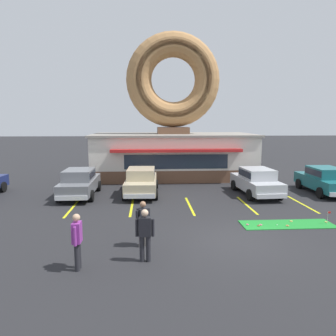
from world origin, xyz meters
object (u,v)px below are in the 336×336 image
Objects in this scene: car_teal at (324,179)px; pedestrian_leather_jacket_man at (77,239)px; golf_ball at (277,225)px; trash_bin at (76,177)px; putting_flag_pin at (329,215)px; car_silver at (256,180)px; car_grey at (80,182)px; car_champagne at (141,180)px; pedestrian_blue_sweater_man at (145,233)px; pedestrian_hooded_kid at (143,222)px.

pedestrian_leather_jacket_man is (-12.76, -9.50, 0.08)m from car_teal.
golf_ball is 0.04× the size of trash_bin.
putting_flag_pin is 0.12× the size of car_silver.
trash_bin is (-0.97, 3.72, -0.37)m from car_grey.
car_grey is 3.58m from car_champagne.
golf_ball is at bearing -131.56° from car_teal.
pedestrian_leather_jacket_man is at bearing -99.90° from car_champagne.
car_teal and car_grey have the same top height.
golf_ball is 7.97m from car_teal.
trash_bin is (-4.83, 12.85, -0.44)m from pedestrian_blue_sweater_man.
car_grey reaches higher than putting_flag_pin.
car_grey is 0.99× the size of car_champagne.
pedestrian_leather_jacket_man reaches higher than car_teal.
pedestrian_hooded_kid is 1.67× the size of trash_bin.
putting_flag_pin is at bearing 20.42° from pedestrian_leather_jacket_man.
car_silver is 2.76× the size of pedestrian_blue_sweater_man.
pedestrian_blue_sweater_man is at bearing -150.43° from golf_ball.
car_teal is at bearing 35.71° from pedestrian_hooded_kid.
car_silver is at bearing 53.67° from pedestrian_blue_sweater_man.
car_champagne is 8.06m from pedestrian_hooded_kid.
putting_flag_pin is 8.08m from pedestrian_hooded_kid.
car_teal is at bearing 62.83° from putting_flag_pin.
putting_flag_pin is at bearing -37.50° from trash_bin.
golf_ball is at bearing -99.92° from car_silver.
car_teal is 0.99× the size of car_champagne.
car_silver is 12.04m from trash_bin.
pedestrian_hooded_kid is at bearing -64.34° from car_grey.
putting_flag_pin is 0.12× the size of car_grey.
pedestrian_leather_jacket_man reaches higher than car_silver.
car_champagne reaches higher than trash_bin.
putting_flag_pin is 0.32× the size of pedestrian_leather_jacket_man.
pedestrian_blue_sweater_man is at bearing -88.23° from car_champagne.
car_teal is at bearing 36.66° from pedestrian_leather_jacket_man.
pedestrian_hooded_kid is at bearing 93.47° from pedestrian_blue_sweater_man.
golf_ball is 0.02× the size of pedestrian_blue_sweater_man.
car_teal and car_silver have the same top height.
car_teal is 2.82× the size of pedestrian_hooded_kid.
car_grey reaches higher than trash_bin.
pedestrian_blue_sweater_man is at bearing -67.09° from car_grey.
pedestrian_hooded_kid is at bearing -161.52° from golf_ball.
golf_ball is 0.01× the size of car_silver.
car_silver is 4.77× the size of trash_bin.
pedestrian_hooded_kid is (-7.84, -1.93, 0.46)m from putting_flag_pin.
pedestrian_blue_sweater_man reaches higher than car_grey.
pedestrian_hooded_kid reaches higher than golf_ball.
car_champagne is 2.73× the size of pedestrian_blue_sweater_man.
pedestrian_leather_jacket_man reaches higher than putting_flag_pin.
pedestrian_hooded_kid reaches higher than car_grey.
car_champagne is (-5.80, 6.19, 0.82)m from golf_ball.
car_grey is at bearing 112.91° from pedestrian_blue_sweater_man.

